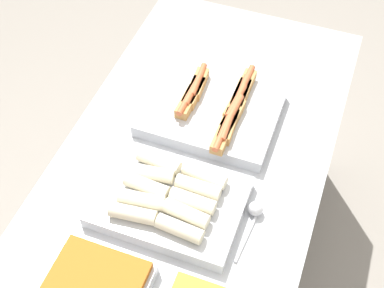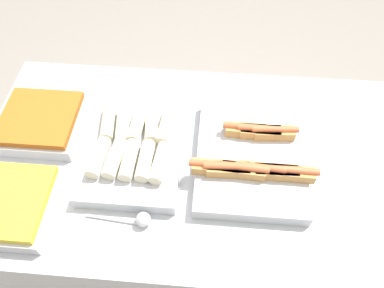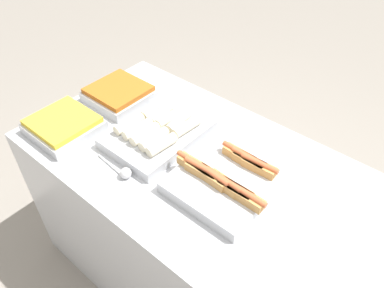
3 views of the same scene
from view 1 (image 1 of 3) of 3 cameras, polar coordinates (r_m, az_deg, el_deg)
The scene contains 5 objects.
ground_plane at distance 2.57m, azimuth 0.30°, elevation -12.98°, with size 12.00×12.00×0.00m, color gray.
counter at distance 2.18m, azimuth 0.35°, elevation -7.90°, with size 1.59×0.88×0.89m.
tray_hotdogs at distance 1.88m, azimuth 2.33°, elevation 3.63°, with size 0.41×0.46×0.10m.
tray_wraps at distance 1.65m, azimuth -2.39°, elevation -5.93°, with size 0.33×0.45×0.10m.
serving_spoon_near at distance 1.66m, azimuth 6.68°, elevation -7.30°, with size 0.21×0.05×0.05m.
Camera 1 is at (-1.05, -0.37, 2.31)m, focal length 50.00 mm.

